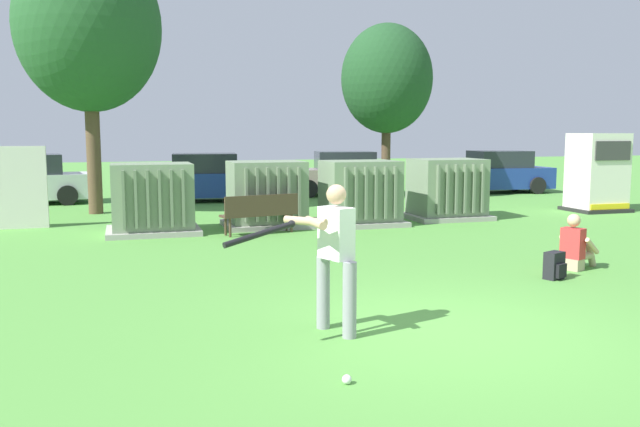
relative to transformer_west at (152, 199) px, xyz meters
name	(u,v)px	position (x,y,z in m)	size (l,w,h in m)	color
ground_plane	(446,330)	(2.97, -8.80, -0.79)	(96.00, 96.00, 0.00)	#51933D
transformer_west	(152,199)	(0.00, 0.00, 0.00)	(2.10, 1.70, 1.62)	#9E9B93
transformer_mid_west	(267,195)	(2.76, 0.32, 0.00)	(2.10, 1.70, 1.62)	#9E9B93
transformer_mid_east	(360,194)	(5.09, -0.03, 0.00)	(2.10, 1.70, 1.62)	#9E9B93
transformer_east	(447,190)	(7.74, 0.39, 0.00)	(2.10, 1.70, 1.62)	#9E9B93
generator_enclosure	(597,173)	(12.81, 0.70, 0.35)	(1.60, 1.40, 2.30)	#262626
park_bench	(260,211)	(2.36, -0.87, -0.25)	(1.84, 0.77, 0.92)	#4C3828
batter	(332,251)	(1.64, -8.53, 0.19)	(1.57, 0.88, 1.74)	gray
sports_ball	(347,379)	(1.30, -10.04, -0.74)	(0.09, 0.09, 0.09)	white
seated_spectator	(576,247)	(6.74, -6.23, -0.41)	(0.79, 0.66, 0.96)	tan
backpack	(555,266)	(5.92, -6.80, -0.57)	(0.37, 0.34, 0.44)	black
tree_left	(88,27)	(-1.41, 4.33, 4.46)	(4.00, 4.00, 7.65)	brown
tree_center_left	(387,79)	(8.26, 6.00, 3.37)	(3.17, 3.17, 6.06)	#4C3828
parked_car_leftmost	(23,181)	(-3.74, 7.53, -0.04)	(4.41, 2.38, 1.62)	silver
parked_car_left_of_center	(201,179)	(1.91, 6.89, -0.04)	(4.35, 2.23, 1.62)	navy
parked_car_right_of_center	(342,175)	(7.19, 7.68, -0.04)	(4.41, 2.38, 1.62)	gray
parked_car_rightmost	(496,173)	(13.25, 6.89, -0.04)	(4.31, 2.15, 1.62)	navy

